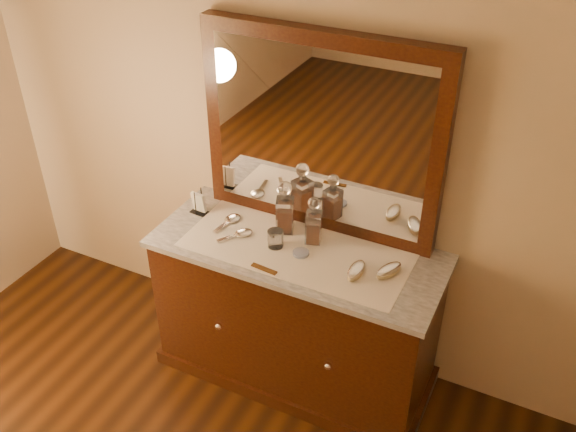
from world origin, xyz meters
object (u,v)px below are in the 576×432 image
Objects in this scene: pin_dish at (301,253)px; hand_mirror_outer at (231,220)px; comb at (264,269)px; brush_far at (389,271)px; mirror_frame at (320,135)px; decanter_left at (285,212)px; hand_mirror_inner at (240,234)px; brush_near at (356,271)px; dresser_cabinet at (296,315)px; napkin_rack at (199,204)px; decanter_right at (314,225)px.

hand_mirror_outer is (-0.44, 0.09, 0.00)m from pin_dish.
brush_far reaches higher than comb.
decanter_left is at bearing -129.96° from mirror_frame.
mirror_frame is at bearing 42.77° from hand_mirror_inner.
comb is at bearing -157.06° from brush_far.
hand_mirror_outer is at bearing 171.01° from brush_near.
comb is 0.82× the size of brush_far.
comb is (-0.10, -0.18, -0.00)m from pin_dish.
pin_dish is (0.04, -0.04, 0.45)m from dresser_cabinet.
pin_dish reaches higher than dresser_cabinet.
mirror_frame is at bearing 17.58° from napkin_rack.
napkin_rack reaches higher than brush_far.
brush_near and brush_far have the same top height.
mirror_frame is at bearing 106.36° from decanter_right.
brush_near is 0.74m from hand_mirror_outer.
mirror_frame reaches higher than brush_far.
brush_near is (0.92, -0.12, -0.03)m from napkin_rack.
brush_far is at bearing -9.90° from decanter_left.
decanter_left is 1.75× the size of brush_far.
dresser_cabinet is 0.50m from comb.
brush_far is (0.46, 0.00, 0.46)m from dresser_cabinet.
decanter_left is at bearing 159.34° from brush_near.
brush_near is 0.63m from hand_mirror_inner.
brush_near reaches higher than comb.
brush_near is at bearing -10.84° from dresser_cabinet.
decanter_right is at bearing 2.73° from napkin_rack.
pin_dish is at bearing -93.70° from decanter_right.
brush_far reaches higher than hand_mirror_inner.
decanter_right reaches higher than comb.
hand_mirror_outer is at bearing 146.60° from comb.
decanter_right reaches higher than napkin_rack.
decanter_right is (0.11, 0.31, 0.09)m from comb.
dresser_cabinet is 7.58× the size of hand_mirror_inner.
brush_far is (0.42, 0.04, 0.01)m from pin_dish.
pin_dish is 0.29m from brush_near.
brush_far is at bearing -3.24° from hand_mirror_outer.
brush_near is at bearing -2.94° from hand_mirror_inner.
napkin_rack reaches higher than dresser_cabinet.
pin_dish is 0.43m from brush_far.
napkin_rack reaches higher than pin_dish.
dresser_cabinet is 0.54m from hand_mirror_inner.
decanter_left is (-0.12, 0.11, 0.55)m from dresser_cabinet.
hand_mirror_outer is at bearing -169.74° from decanter_left.
pin_dish is at bearing -82.30° from mirror_frame.
decanter_left is at bearing 173.61° from decanter_right.
hand_mirror_inner is (-0.23, 0.19, 0.00)m from comb.
pin_dish is 0.57× the size of napkin_rack.
decanter_right is at bearing -73.64° from mirror_frame.
dresser_cabinet is 10.12× the size of napkin_rack.
napkin_rack is 0.48m from decanter_left.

